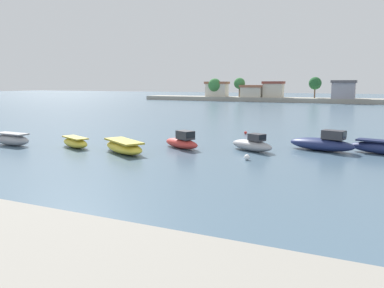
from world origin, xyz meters
name	(u,v)px	position (x,y,z in m)	size (l,w,h in m)	color
moored_boat_1	(12,139)	(-7.07, 12.49, 0.54)	(4.14, 1.58, 1.11)	#9E9EA3
moored_boat_2	(75,142)	(-1.24, 13.94, 0.44)	(3.95, 2.70, 0.91)	yellow
moored_boat_3	(124,147)	(3.98, 13.56, 0.48)	(5.47, 4.31, 1.00)	yellow
moored_boat_4	(182,142)	(7.21, 17.41, 0.56)	(4.17, 2.96, 1.53)	#C63833
moored_boat_5	(252,144)	(12.90, 18.71, 0.52)	(4.29, 3.10, 1.44)	#9E9EA3
moored_boat_6	(323,143)	(18.10, 21.14, 0.61)	(5.56, 3.01, 1.73)	navy
moored_boat_7	(384,148)	(22.60, 21.51, 0.51)	(5.23, 2.60, 1.06)	navy
mooring_buoy_1	(246,133)	(9.42, 28.37, 0.16)	(0.32, 0.32, 0.32)	red
mooring_buoy_2	(247,157)	(13.62, 14.86, 0.20)	(0.41, 0.41, 0.41)	white
distant_shoreline	(291,95)	(0.66, 101.91, 2.02)	(90.81, 8.51, 7.08)	#9E998C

